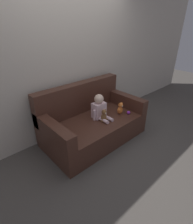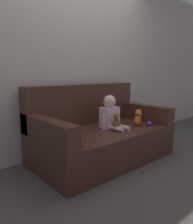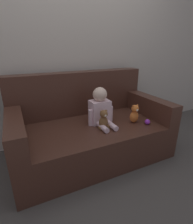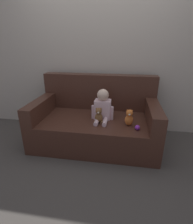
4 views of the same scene
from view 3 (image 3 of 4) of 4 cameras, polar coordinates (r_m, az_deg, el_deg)
ground_plane at (r=2.22m, az=-1.60°, el=-13.39°), size 12.00×12.00×0.00m
wall_back at (r=2.37m, az=-8.02°, el=21.88°), size 8.00×0.05×2.60m
couch at (r=2.12m, az=-2.50°, el=-5.32°), size 1.74×0.97×0.95m
person_baby at (r=1.98m, az=1.33°, el=1.05°), size 0.31×0.36×0.42m
teddy_bear_brown at (r=1.88m, az=2.34°, el=-2.59°), size 0.12×0.10×0.21m
plush_toy_side at (r=2.07m, az=12.29°, el=-0.58°), size 0.11×0.10×0.22m
toy_ball at (r=2.09m, az=16.27°, el=-3.10°), size 0.06×0.06×0.06m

